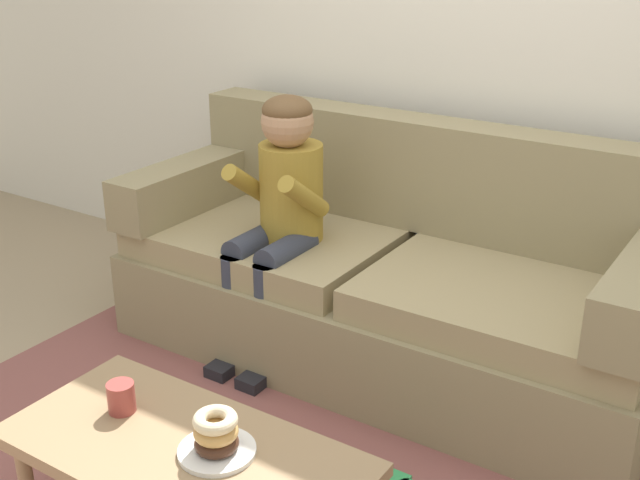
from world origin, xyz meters
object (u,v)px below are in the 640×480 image
(person_child, at_px, (280,204))
(donut, at_px, (217,443))
(couch, at_px, (390,282))
(mug, at_px, (121,397))
(coffee_table, at_px, (184,461))

(person_child, bearing_deg, donut, -61.95)
(couch, xyz_separation_m, donut, (0.20, -1.34, 0.10))
(person_child, xyz_separation_m, mug, (0.25, -1.13, -0.21))
(couch, height_order, donut, couch)
(coffee_table, height_order, mug, mug)
(couch, bearing_deg, mug, -96.48)
(couch, xyz_separation_m, person_child, (-0.40, -0.21, 0.32))
(person_child, height_order, donut, person_child)
(person_child, relative_size, mug, 12.24)
(couch, relative_size, mug, 24.49)
(couch, height_order, person_child, person_child)
(donut, relative_size, mug, 1.33)
(person_child, relative_size, donut, 9.18)
(coffee_table, bearing_deg, donut, 16.84)
(person_child, bearing_deg, couch, 27.85)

